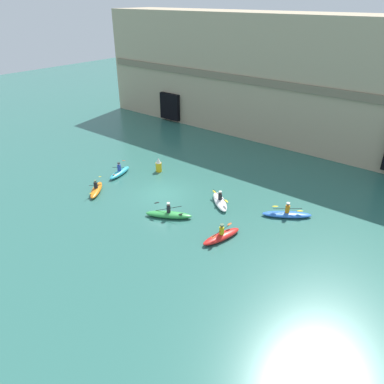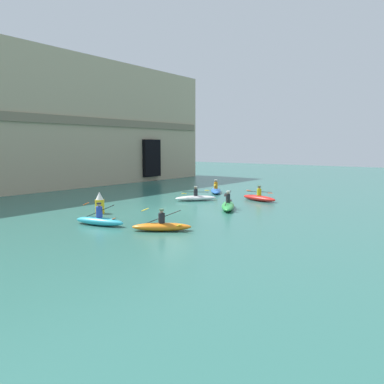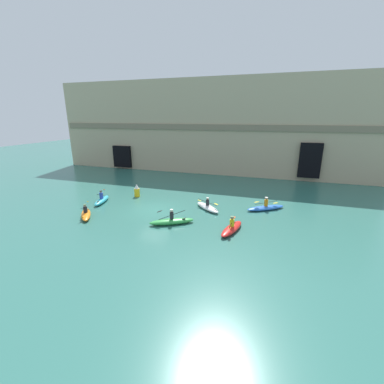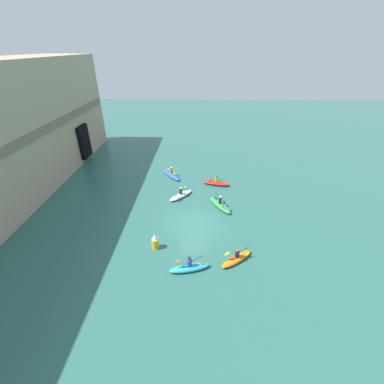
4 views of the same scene
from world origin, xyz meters
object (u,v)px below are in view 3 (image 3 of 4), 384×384
Objects in this scene: kayak_orange at (86,214)px; kayak_white at (207,207)px; kayak_cyan at (102,200)px; marker_buoy at (137,191)px; kayak_red at (232,228)px; kayak_green at (172,221)px; kayak_blue at (266,207)px.

kayak_orange is 0.94× the size of kayak_white.
kayak_cyan reaches higher than kayak_orange.
marker_buoy reaches higher than kayak_cyan.
kayak_red is (11.78, 0.94, 0.01)m from kayak_orange.
kayak_blue is at bearing -171.44° from kayak_green.
kayak_white is 10.10m from kayak_cyan.
kayak_cyan is 2.25× the size of marker_buoy.
kayak_green is 8.66m from kayak_cyan.
kayak_cyan is at bearing -87.00° from kayak_red.
marker_buoy is at bearing 145.45° from kayak_blue.
kayak_white is (1.75, 3.96, -0.02)m from kayak_green.
kayak_white is at bearing 162.04° from kayak_blue.
kayak_red is at bearing 168.00° from kayak_white.
kayak_green is 1.12× the size of kayak_cyan.
kayak_blue is at bearing -104.11° from kayak_orange.
marker_buoy is at bearing -49.33° from kayak_orange.
kayak_cyan is (-1.02, 3.41, 0.02)m from kayak_orange.
kayak_cyan is 13.04m from kayak_red.
kayak_orange is 7.28m from kayak_green.
marker_buoy reaches higher than kayak_green.
kayak_white is at bearing -129.87° from kayak_red.
kayak_blue reaches higher than kayak_white.
kayak_cyan reaches higher than kayak_white.
marker_buoy is (2.21, 2.75, 0.35)m from kayak_cyan.
kayak_green is at bearing 107.88° from kayak_white.
kayak_green is 1.17× the size of kayak_white.
kayak_cyan is at bearing -21.72° from kayak_orange.
kayak_blue is 1.27× the size of kayak_orange.
kayak_orange is (-13.87, -6.25, 0.02)m from kayak_blue.
kayak_cyan reaches higher than kayak_blue.
kayak_green is 4.33m from kayak_white.
kayak_blue is 12.68m from marker_buoy.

